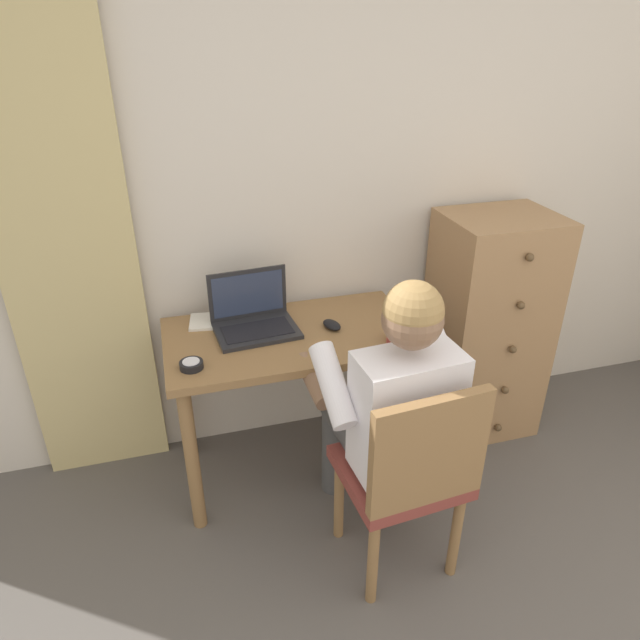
% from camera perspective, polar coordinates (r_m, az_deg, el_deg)
% --- Properties ---
extents(wall_back, '(4.80, 0.05, 2.50)m').
position_cam_1_polar(wall_back, '(2.58, -0.27, 13.25)').
color(wall_back, beige).
rests_on(wall_back, ground_plane).
extents(curtain_panel, '(0.54, 0.03, 2.13)m').
position_cam_1_polar(curtain_panel, '(2.51, -23.97, 5.93)').
color(curtain_panel, '#CCB77A').
rests_on(curtain_panel, ground_plane).
extents(desk, '(1.05, 0.58, 0.73)m').
position_cam_1_polar(desk, '(2.46, -2.89, -3.86)').
color(desk, olive).
rests_on(desk, ground_plane).
extents(dresser, '(0.51, 0.45, 1.13)m').
position_cam_1_polar(dresser, '(2.91, 16.39, -0.67)').
color(dresser, '#9E754C').
rests_on(dresser, ground_plane).
extents(chair, '(0.45, 0.43, 0.88)m').
position_cam_1_polar(chair, '(2.10, 8.93, -14.79)').
color(chair, brown).
rests_on(chair, ground_plane).
extents(person_seated, '(0.56, 0.60, 1.19)m').
position_cam_1_polar(person_seated, '(2.11, 6.97, -8.05)').
color(person_seated, '#4C4C4C').
rests_on(person_seated, ground_plane).
extents(laptop, '(0.36, 0.28, 0.24)m').
position_cam_1_polar(laptop, '(2.42, -6.67, 0.23)').
color(laptop, '#232326').
rests_on(laptop, desk).
extents(computer_mouse, '(0.09, 0.11, 0.03)m').
position_cam_1_polar(computer_mouse, '(2.43, 1.20, -0.49)').
color(computer_mouse, black).
rests_on(computer_mouse, desk).
extents(desk_clock, '(0.09, 0.09, 0.03)m').
position_cam_1_polar(desk_clock, '(2.21, -12.76, -4.40)').
color(desk_clock, black).
rests_on(desk_clock, desk).
extents(notebook_pad, '(0.23, 0.18, 0.01)m').
position_cam_1_polar(notebook_pad, '(2.52, -10.54, -0.09)').
color(notebook_pad, silver).
rests_on(notebook_pad, desk).
extents(coffee_mug, '(0.12, 0.08, 0.09)m').
position_cam_1_polar(coffee_mug, '(2.32, 7.75, -1.23)').
color(coffee_mug, '#9E3D38').
rests_on(coffee_mug, desk).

